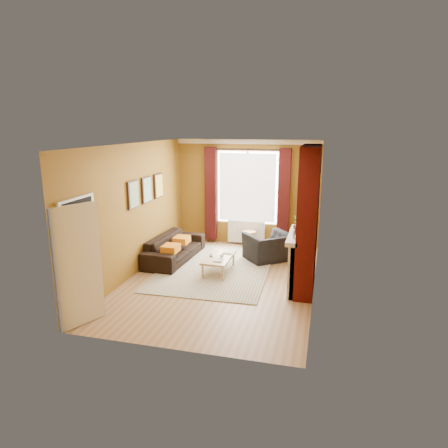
{
  "coord_description": "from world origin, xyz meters",
  "views": [
    {
      "loc": [
        2.02,
        -7.57,
        3.16
      ],
      "look_at": [
        0.0,
        0.25,
        1.15
      ],
      "focal_mm": 32.0,
      "sensor_mm": 36.0,
      "label": 1
    }
  ],
  "objects_px": {
    "armchair": "(268,247)",
    "wicker_stool": "(249,239)",
    "sofa": "(174,248)",
    "coffee_table": "(219,258)",
    "floor_lamp": "(306,199)"
  },
  "relations": [
    {
      "from": "sofa",
      "to": "armchair",
      "type": "height_order",
      "value": "armchair"
    },
    {
      "from": "coffee_table",
      "to": "wicker_stool",
      "type": "height_order",
      "value": "wicker_stool"
    },
    {
      "from": "sofa",
      "to": "wicker_stool",
      "type": "height_order",
      "value": "sofa"
    },
    {
      "from": "armchair",
      "to": "wicker_stool",
      "type": "relative_size",
      "value": 2.3
    },
    {
      "from": "sofa",
      "to": "wicker_stool",
      "type": "bearing_deg",
      "value": -44.55
    },
    {
      "from": "sofa",
      "to": "wicker_stool",
      "type": "distance_m",
      "value": 2.1
    },
    {
      "from": "coffee_table",
      "to": "wicker_stool",
      "type": "bearing_deg",
      "value": 81.43
    },
    {
      "from": "sofa",
      "to": "coffee_table",
      "type": "height_order",
      "value": "sofa"
    },
    {
      "from": "wicker_stool",
      "to": "floor_lamp",
      "type": "relative_size",
      "value": 0.25
    },
    {
      "from": "wicker_stool",
      "to": "armchair",
      "type": "bearing_deg",
      "value": -54.35
    },
    {
      "from": "coffee_table",
      "to": "floor_lamp",
      "type": "distance_m",
      "value": 2.7
    },
    {
      "from": "coffee_table",
      "to": "floor_lamp",
      "type": "height_order",
      "value": "floor_lamp"
    },
    {
      "from": "sofa",
      "to": "floor_lamp",
      "type": "xyz_separation_m",
      "value": [
        2.97,
        1.23,
        1.11
      ]
    },
    {
      "from": "armchair",
      "to": "floor_lamp",
      "type": "distance_m",
      "value": 1.51
    },
    {
      "from": "sofa",
      "to": "coffee_table",
      "type": "xyz_separation_m",
      "value": [
        1.25,
        -0.55,
        0.02
      ]
    }
  ]
}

